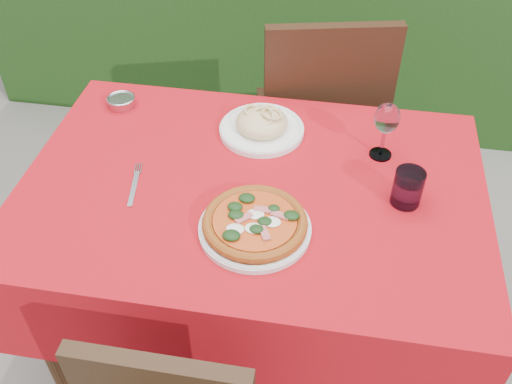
% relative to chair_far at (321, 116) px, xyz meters
% --- Properties ---
extents(ground, '(60.00, 60.00, 0.00)m').
position_rel_chair_far_xyz_m(ground, '(-0.15, -0.63, -0.56)').
color(ground, slate).
rests_on(ground, ground).
extents(dining_table, '(1.26, 0.86, 0.75)m').
position_rel_chair_far_xyz_m(dining_table, '(-0.15, -0.63, 0.04)').
color(dining_table, '#482E17').
rests_on(dining_table, ground).
extents(chair_far, '(0.53, 0.53, 0.97)m').
position_rel_chair_far_xyz_m(chair_far, '(0.00, 0.00, 0.00)').
color(chair_far, black).
rests_on(chair_far, ground).
extents(pizza_plate, '(0.34, 0.34, 0.05)m').
position_rel_chair_far_xyz_m(pizza_plate, '(-0.11, -0.80, 0.22)').
color(pizza_plate, silver).
rests_on(pizza_plate, dining_table).
extents(pasta_plate, '(0.25, 0.25, 0.07)m').
position_rel_chair_far_xyz_m(pasta_plate, '(-0.16, -0.39, 0.22)').
color(pasta_plate, white).
rests_on(pasta_plate, dining_table).
extents(water_glass, '(0.08, 0.08, 0.10)m').
position_rel_chair_far_xyz_m(water_glass, '(0.26, -0.63, 0.24)').
color(water_glass, silver).
rests_on(water_glass, dining_table).
extents(wine_glass, '(0.07, 0.07, 0.17)m').
position_rel_chair_far_xyz_m(wine_glass, '(0.19, -0.44, 0.31)').
color(wine_glass, silver).
rests_on(wine_glass, dining_table).
extents(fork, '(0.06, 0.19, 0.00)m').
position_rel_chair_far_xyz_m(fork, '(-0.46, -0.70, 0.20)').
color(fork, silver).
rests_on(fork, dining_table).
extents(steel_ramekin, '(0.08, 0.08, 0.03)m').
position_rel_chair_far_xyz_m(steel_ramekin, '(-0.62, -0.33, 0.21)').
color(steel_ramekin, '#BAB9C1').
rests_on(steel_ramekin, dining_table).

